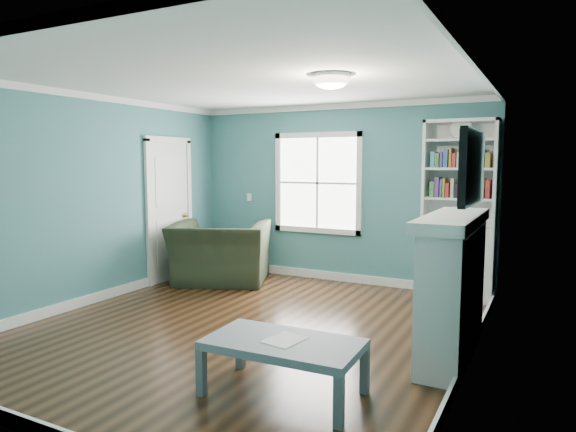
% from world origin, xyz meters
% --- Properties ---
extents(floor, '(5.00, 5.00, 0.00)m').
position_xyz_m(floor, '(0.00, 0.00, 0.00)').
color(floor, black).
rests_on(floor, ground).
extents(room_walls, '(5.00, 5.00, 5.00)m').
position_xyz_m(room_walls, '(0.00, 0.00, 1.58)').
color(room_walls, teal).
rests_on(room_walls, ground).
extents(trim, '(4.50, 5.00, 2.60)m').
position_xyz_m(trim, '(0.00, 0.00, 1.24)').
color(trim, white).
rests_on(trim, ground).
extents(window, '(1.40, 0.06, 1.50)m').
position_xyz_m(window, '(-0.30, 2.49, 1.45)').
color(window, white).
rests_on(window, room_walls).
extents(bookshelf, '(0.90, 0.35, 2.31)m').
position_xyz_m(bookshelf, '(1.77, 2.30, 0.92)').
color(bookshelf, silver).
rests_on(bookshelf, ground).
extents(fireplace, '(0.44, 1.58, 1.30)m').
position_xyz_m(fireplace, '(2.08, 0.20, 0.64)').
color(fireplace, black).
rests_on(fireplace, ground).
extents(tv, '(0.06, 1.10, 0.65)m').
position_xyz_m(tv, '(2.20, 0.20, 1.72)').
color(tv, black).
rests_on(tv, fireplace).
extents(door, '(0.12, 0.98, 2.17)m').
position_xyz_m(door, '(-2.22, 1.40, 1.07)').
color(door, silver).
rests_on(door, ground).
extents(ceiling_fixture, '(0.38, 0.38, 0.15)m').
position_xyz_m(ceiling_fixture, '(0.90, 0.10, 2.55)').
color(ceiling_fixture, white).
rests_on(ceiling_fixture, room_walls).
extents(light_switch, '(0.08, 0.01, 0.12)m').
position_xyz_m(light_switch, '(-1.50, 2.48, 1.20)').
color(light_switch, white).
rests_on(light_switch, room_walls).
extents(recliner, '(1.59, 1.33, 1.19)m').
position_xyz_m(recliner, '(-1.45, 1.60, 0.59)').
color(recliner, black).
rests_on(recliner, ground).
extents(coffee_table, '(1.19, 0.67, 0.43)m').
position_xyz_m(coffee_table, '(1.07, -1.20, 0.37)').
color(coffee_table, '#535D64').
rests_on(coffee_table, ground).
extents(paper_sheet, '(0.29, 0.35, 0.00)m').
position_xyz_m(paper_sheet, '(1.08, -1.19, 0.43)').
color(paper_sheet, white).
rests_on(paper_sheet, coffee_table).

